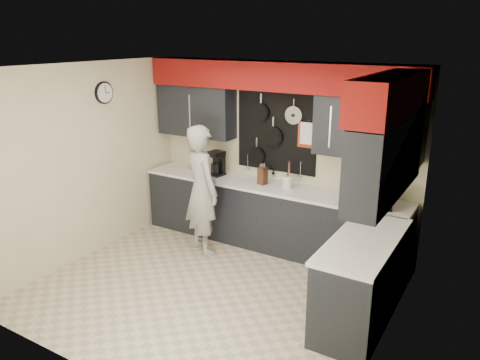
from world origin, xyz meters
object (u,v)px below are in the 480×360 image
Objects in this scene: coffee_maker at (217,163)px; person at (202,190)px; utensil_crock at (287,182)px; knife_block at (263,176)px; microwave at (372,195)px.

person is (0.18, -0.65, -0.21)m from coffee_maker.
knife_block is at bearing -174.56° from utensil_crock.
microwave reaches higher than knife_block.
utensil_crock is at bearing 163.12° from microwave.
utensil_crock is 0.09× the size of person.
person is at bearing -67.26° from coffee_maker.
coffee_maker reaches higher than utensil_crock.
person reaches higher than knife_block.
coffee_maker reaches higher than microwave.
microwave is at bearing -139.40° from person.
utensil_crock is at bearing 16.99° from knife_block.
microwave is 1.19m from utensil_crock.
microwave is 2.99× the size of utensil_crock.
knife_block is 0.87m from person.
utensil_crock is 1.17m from coffee_maker.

